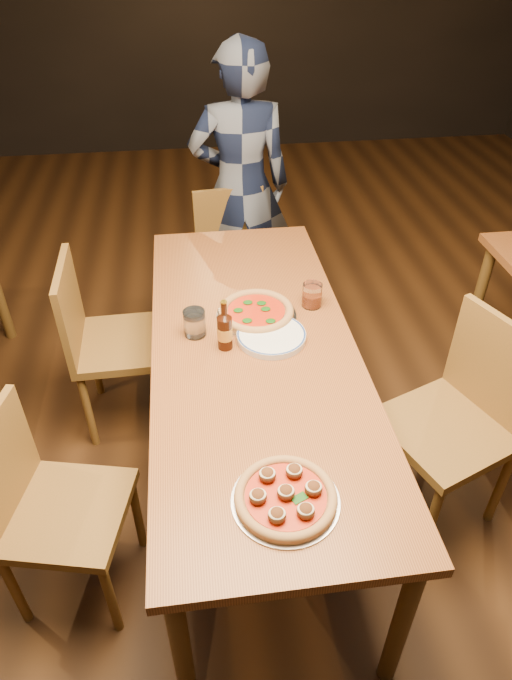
{
  "coord_description": "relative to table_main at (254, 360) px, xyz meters",
  "views": [
    {
      "loc": [
        -0.22,
        -1.73,
        2.13
      ],
      "look_at": [
        0.0,
        -0.05,
        0.82
      ],
      "focal_mm": 30.0,
      "sensor_mm": 36.0,
      "label": 1
    }
  ],
  "objects": [
    {
      "name": "ground",
      "position": [
        0.0,
        0.0,
        -0.68
      ],
      "size": [
        9.0,
        9.0,
        0.0
      ],
      "primitive_type": "plane",
      "color": "black"
    },
    {
      "name": "room_shell",
      "position": [
        0.0,
        0.0,
        1.18
      ],
      "size": [
        9.0,
        9.0,
        9.0
      ],
      "color": "black",
      "rests_on": "ground"
    },
    {
      "name": "table_main",
      "position": [
        0.0,
        0.0,
        0.0
      ],
      "size": [
        0.8,
        2.0,
        0.75
      ],
      "color": "brown",
      "rests_on": "ground"
    },
    {
      "name": "chair_main_nw",
      "position": [
        -0.72,
        -0.45,
        -0.24
      ],
      "size": [
        0.49,
        0.49,
        0.88
      ],
      "primitive_type": null,
      "rotation": [
        0.0,
        0.0,
        1.34
      ],
      "color": "brown",
      "rests_on": "ground"
    },
    {
      "name": "chair_main_sw",
      "position": [
        -0.58,
        0.47,
        -0.21
      ],
      "size": [
        0.45,
        0.45,
        0.94
      ],
      "primitive_type": null,
      "rotation": [
        0.0,
        0.0,
        1.59
      ],
      "color": "brown",
      "rests_on": "ground"
    },
    {
      "name": "chair_main_e",
      "position": [
        0.73,
        -0.28,
        -0.2
      ],
      "size": [
        0.58,
        0.58,
        0.96
      ],
      "primitive_type": null,
      "rotation": [
        0.0,
        0.0,
        -1.2
      ],
      "color": "brown",
      "rests_on": "ground"
    },
    {
      "name": "chair_end",
      "position": [
        0.04,
        1.15,
        -0.24
      ],
      "size": [
        0.45,
        0.45,
        0.88
      ],
      "primitive_type": null,
      "rotation": [
        0.0,
        0.0,
        0.11
      ],
      "color": "brown",
      "rests_on": "ground"
    },
    {
      "name": "pizza_meatball",
      "position": [
        -0.0,
        -0.73,
        0.09
      ],
      "size": [
        0.32,
        0.32,
        0.06
      ],
      "rotation": [
        0.0,
        0.0,
        -0.22
      ],
      "color": "#B7B7BF",
      "rests_on": "table_main"
    },
    {
      "name": "pizza_margherita",
      "position": [
        0.03,
        0.2,
        0.09
      ],
      "size": [
        0.34,
        0.34,
        0.04
      ],
      "rotation": [
        0.0,
        0.0,
        -0.04
      ],
      "color": "#B7B7BF",
      "rests_on": "table_main"
    },
    {
      "name": "plate_stack",
      "position": [
        0.07,
        0.04,
        0.08
      ],
      "size": [
        0.28,
        0.28,
        0.03
      ],
      "primitive_type": "cylinder",
      "color": "white",
      "rests_on": "table_main"
    },
    {
      "name": "beer_bottle",
      "position": [
        -0.11,
        0.01,
        0.15
      ],
      "size": [
        0.06,
        0.06,
        0.21
      ],
      "rotation": [
        0.0,
        0.0,
        0.32
      ],
      "color": "black",
      "rests_on": "table_main"
    },
    {
      "name": "water_glass",
      "position": [
        -0.23,
        0.11,
        0.13
      ],
      "size": [
        0.09,
        0.09,
        0.11
      ],
      "primitive_type": "cylinder",
      "color": "white",
      "rests_on": "table_main"
    },
    {
      "name": "amber_glass",
      "position": [
        0.28,
        0.25,
        0.12
      ],
      "size": [
        0.08,
        0.08,
        0.11
      ],
      "primitive_type": "cylinder",
      "color": "#913410",
      "rests_on": "table_main"
    },
    {
      "name": "diner",
      "position": [
        0.1,
        1.42,
        0.13
      ],
      "size": [
        0.59,
        0.39,
        1.62
      ],
      "primitive_type": "imported",
      "rotation": [
        0.0,
        0.0,
        3.14
      ],
      "color": "black",
      "rests_on": "ground"
    }
  ]
}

